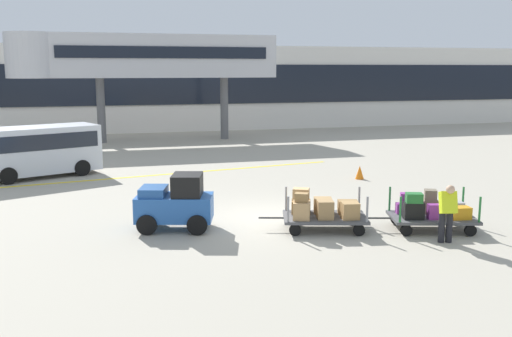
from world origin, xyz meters
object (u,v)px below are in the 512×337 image
baggage_tug (176,203)px  baggage_cart_middle (430,212)px  safety_cone_near (360,172)px  baggage_cart_lead (322,210)px  shuttle_van (38,147)px  baggage_handler (447,211)px

baggage_tug → baggage_cart_middle: (6.83, -1.96, -0.22)m
safety_cone_near → baggage_cart_middle: bearing=-100.9°
baggage_tug → baggage_cart_lead: 4.09m
shuttle_van → baggage_tug: bearing=-65.1°
baggage_tug → shuttle_van: size_ratio=0.45×
baggage_tug → safety_cone_near: baggage_tug is taller
baggage_tug → safety_cone_near: size_ratio=4.22×
baggage_cart_lead → baggage_handler: bearing=-37.8°
baggage_tug → baggage_handler: baggage_tug is taller
baggage_cart_lead → baggage_cart_middle: size_ratio=1.00×
shuttle_van → baggage_cart_lead: bearing=-51.9°
baggage_handler → safety_cone_near: bearing=78.8°
baggage_tug → shuttle_van: 10.53m
baggage_tug → safety_cone_near: bearing=33.6°
baggage_cart_lead → baggage_handler: (2.62, -2.04, 0.31)m
shuttle_van → safety_cone_near: shuttle_van is taller
shuttle_van → safety_cone_near: bearing=-17.7°
baggage_tug → baggage_cart_middle: size_ratio=0.75×
shuttle_van → safety_cone_near: size_ratio=9.38×
baggage_handler → shuttle_van: bearing=130.8°
baggage_cart_lead → baggage_handler: size_ratio=1.97×
baggage_tug → safety_cone_near: 9.93m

